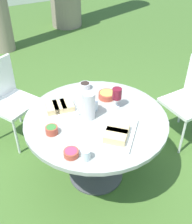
# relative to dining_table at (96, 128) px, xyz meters

# --- Properties ---
(ground_plane) EXTENTS (40.00, 40.00, 0.00)m
(ground_plane) POSITION_rel_dining_table_xyz_m (0.00, 0.00, -0.59)
(ground_plane) COLOR #446B2B
(dining_table) EXTENTS (1.21, 1.21, 0.70)m
(dining_table) POSITION_rel_dining_table_xyz_m (0.00, 0.00, 0.00)
(dining_table) COLOR #4C4C51
(dining_table) RESTS_ON ground_plane
(chair_far_back) EXTENTS (0.59, 0.58, 0.89)m
(chair_far_back) POSITION_rel_dining_table_xyz_m (-0.55, 0.97, -0.07)
(chair_far_back) COLOR white
(chair_far_back) RESTS_ON ground_plane
(water_pitcher) EXTENTS (0.11, 0.10, 0.24)m
(water_pitcher) POSITION_rel_dining_table_xyz_m (-0.05, 0.03, 0.23)
(water_pitcher) COLOR silver
(water_pitcher) RESTS_ON dining_table
(wine_glass) EXTENTS (0.08, 0.08, 0.18)m
(wine_glass) POSITION_rel_dining_table_xyz_m (0.23, 0.06, 0.24)
(wine_glass) COLOR silver
(wine_glass) RESTS_ON dining_table
(platter_bread_main) EXTENTS (0.33, 0.29, 0.07)m
(platter_bread_main) POSITION_rel_dining_table_xyz_m (-0.23, 0.23, 0.14)
(platter_bread_main) COLOR white
(platter_bread_main) RESTS_ON dining_table
(platter_charcuterie) EXTENTS (0.45, 0.46, 0.08)m
(platter_charcuterie) POSITION_rel_dining_table_xyz_m (0.04, -0.28, 0.14)
(platter_charcuterie) COLOR white
(platter_charcuterie) RESTS_ON dining_table
(bowl_fries) EXTENTS (0.15, 0.15, 0.06)m
(bowl_fries) POSITION_rel_dining_table_xyz_m (0.23, 0.22, 0.14)
(bowl_fries) COLOR #B74733
(bowl_fries) RESTS_ON dining_table
(bowl_salad) EXTENTS (0.10, 0.10, 0.06)m
(bowl_salad) POSITION_rel_dining_table_xyz_m (-0.40, -0.01, 0.15)
(bowl_salad) COLOR #B74733
(bowl_salad) RESTS_ON dining_table
(bowl_olives) EXTENTS (0.10, 0.10, 0.06)m
(bowl_olives) POSITION_rel_dining_table_xyz_m (0.12, 0.46, 0.15)
(bowl_olives) COLOR silver
(bowl_olives) RESTS_ON dining_table
(bowl_dip_red) EXTENTS (0.11, 0.11, 0.05)m
(bowl_dip_red) POSITION_rel_dining_table_xyz_m (-0.36, -0.31, 0.14)
(bowl_dip_red) COLOR #B74733
(bowl_dip_red) RESTS_ON dining_table
(cup_water_near) EXTENTS (0.07, 0.07, 0.08)m
(cup_water_near) POSITION_rel_dining_table_xyz_m (-0.28, -0.38, 0.15)
(cup_water_near) COLOR silver
(cup_water_near) RESTS_ON dining_table
(cup_water_far) EXTENTS (0.07, 0.07, 0.09)m
(cup_water_far) POSITION_rel_dining_table_xyz_m (0.04, 0.11, 0.16)
(cup_water_far) COLOR silver
(cup_water_far) RESTS_ON dining_table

